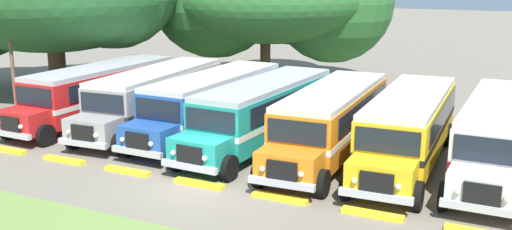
# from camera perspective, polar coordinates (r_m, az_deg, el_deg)

# --- Properties ---
(ground_plane) EXTENTS (220.00, 220.00, 0.00)m
(ground_plane) POSITION_cam_1_polar(r_m,az_deg,el_deg) (21.68, -5.79, -6.94)
(ground_plane) COLOR slate
(parked_bus_slot_0) EXTENTS (2.96, 10.88, 2.82)m
(parked_bus_slot_0) POSITION_cam_1_polar(r_m,az_deg,el_deg) (31.92, -14.85, 2.33)
(parked_bus_slot_0) COLOR red
(parked_bus_slot_0) RESTS_ON ground_plane
(parked_bus_slot_1) EXTENTS (3.16, 10.91, 2.82)m
(parked_bus_slot_1) POSITION_cam_1_polar(r_m,az_deg,el_deg) (30.05, -9.61, 1.91)
(parked_bus_slot_1) COLOR #9E9993
(parked_bus_slot_1) RESTS_ON ground_plane
(parked_bus_slot_2) EXTENTS (2.92, 10.87, 2.82)m
(parked_bus_slot_2) POSITION_cam_1_polar(r_m,az_deg,el_deg) (28.35, -4.24, 1.36)
(parked_bus_slot_2) COLOR #23519E
(parked_bus_slot_2) RESTS_ON ground_plane
(parked_bus_slot_3) EXTENTS (3.16, 10.91, 2.82)m
(parked_bus_slot_3) POSITION_cam_1_polar(r_m,az_deg,el_deg) (26.43, 0.67, 0.49)
(parked_bus_slot_3) COLOR teal
(parked_bus_slot_3) RESTS_ON ground_plane
(parked_bus_slot_4) EXTENTS (2.98, 10.88, 2.82)m
(parked_bus_slot_4) POSITION_cam_1_polar(r_m,az_deg,el_deg) (25.12, 7.28, -0.32)
(parked_bus_slot_4) COLOR orange
(parked_bus_slot_4) RESTS_ON ground_plane
(parked_bus_slot_5) EXTENTS (2.98, 10.88, 2.82)m
(parked_bus_slot_5) POSITION_cam_1_polar(r_m,az_deg,el_deg) (24.58, 14.48, -0.96)
(parked_bus_slot_5) COLOR yellow
(parked_bus_slot_5) RESTS_ON ground_plane
(parked_bus_slot_6) EXTENTS (2.75, 10.85, 2.82)m
(parked_bus_slot_6) POSITION_cam_1_polar(r_m,az_deg,el_deg) (24.57, 22.35, -1.57)
(parked_bus_slot_6) COLOR silver
(parked_bus_slot_6) RESTS_ON ground_plane
(curb_wheelstop_0) EXTENTS (2.00, 0.36, 0.15)m
(curb_wheelstop_0) POSITION_cam_1_polar(r_m,az_deg,el_deg) (27.84, -22.80, -3.12)
(curb_wheelstop_0) COLOR yellow
(curb_wheelstop_0) RESTS_ON ground_plane
(curb_wheelstop_1) EXTENTS (2.00, 0.36, 0.15)m
(curb_wheelstop_1) POSITION_cam_1_polar(r_m,az_deg,el_deg) (25.59, -17.97, -4.13)
(curb_wheelstop_1) COLOR yellow
(curb_wheelstop_1) RESTS_ON ground_plane
(curb_wheelstop_2) EXTENTS (2.00, 0.36, 0.15)m
(curb_wheelstop_2) POSITION_cam_1_polar(r_m,az_deg,el_deg) (23.56, -12.25, -5.29)
(curb_wheelstop_2) COLOR yellow
(curb_wheelstop_2) RESTS_ON ground_plane
(curb_wheelstop_3) EXTENTS (2.00, 0.36, 0.15)m
(curb_wheelstop_3) POSITION_cam_1_polar(r_m,az_deg,el_deg) (21.81, -5.51, -6.59)
(curb_wheelstop_3) COLOR yellow
(curb_wheelstop_3) RESTS_ON ground_plane
(curb_wheelstop_4) EXTENTS (2.00, 0.36, 0.15)m
(curb_wheelstop_4) POSITION_cam_1_polar(r_m,az_deg,el_deg) (20.43, 2.31, -7.97)
(curb_wheelstop_4) COLOR yellow
(curb_wheelstop_4) RESTS_ON ground_plane
(curb_wheelstop_5) EXTENTS (2.00, 0.36, 0.15)m
(curb_wheelstop_5) POSITION_cam_1_polar(r_m,az_deg,el_deg) (19.48, 11.14, -9.34)
(curb_wheelstop_5) COLOR yellow
(curb_wheelstop_5) RESTS_ON ground_plane
(utility_pole) EXTENTS (1.80, 0.20, 7.32)m
(utility_pole) POSITION_cam_1_polar(r_m,az_deg,el_deg) (34.52, -22.58, 6.48)
(utility_pole) COLOR brown
(utility_pole) RESTS_ON ground_plane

